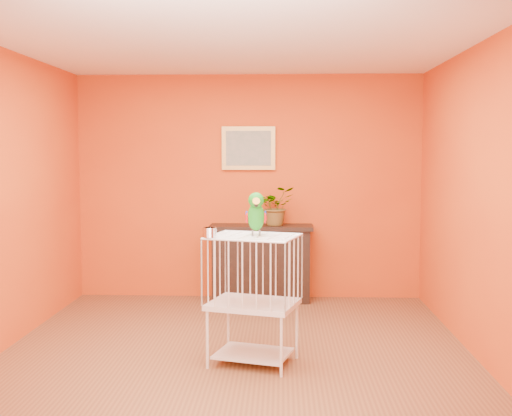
{
  "coord_description": "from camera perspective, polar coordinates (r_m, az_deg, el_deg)",
  "views": [
    {
      "loc": [
        0.38,
        -5.22,
        1.71
      ],
      "look_at": [
        0.18,
        -0.21,
        1.27
      ],
      "focal_mm": 45.0,
      "sensor_mm": 36.0,
      "label": 1
    }
  ],
  "objects": [
    {
      "name": "room_shell",
      "position": [
        5.24,
        -1.93,
        3.65
      ],
      "size": [
        4.5,
        4.5,
        4.5
      ],
      "color": "#CF4A13",
      "rests_on": "ground"
    },
    {
      "name": "birdcage",
      "position": [
        5.19,
        -0.25,
        -7.97
      ],
      "size": [
        0.79,
        0.68,
        1.04
      ],
      "rotation": [
        0.0,
        0.0,
        -0.28
      ],
      "color": "silver",
      "rests_on": "ground"
    },
    {
      "name": "ground",
      "position": [
        5.51,
        -1.88,
        -13.06
      ],
      "size": [
        4.5,
        4.5,
        0.0
      ],
      "primitive_type": "plane",
      "color": "brown",
      "rests_on": "ground"
    },
    {
      "name": "framed_picture",
      "position": [
        7.45,
        -0.67,
        5.34
      ],
      "size": [
        0.62,
        0.04,
        0.5
      ],
      "color": "#BC8D43",
      "rests_on": "room_shell"
    },
    {
      "name": "feed_cup",
      "position": [
        4.99,
        -4.14,
        -2.16
      ],
      "size": [
        0.11,
        0.11,
        0.08
      ],
      "primitive_type": "cylinder",
      "color": "silver",
      "rests_on": "birdcage"
    },
    {
      "name": "potted_plant",
      "position": [
        7.24,
        1.77,
        -0.25
      ],
      "size": [
        0.54,
        0.56,
        0.34
      ],
      "primitive_type": "imported",
      "rotation": [
        0.0,
        0.0,
        0.4
      ],
      "color": "#26722D",
      "rests_on": "console_cabinet"
    },
    {
      "name": "console_cabinet",
      "position": [
        7.38,
        0.45,
        -4.91
      ],
      "size": [
        1.18,
        0.42,
        0.87
      ],
      "color": "black",
      "rests_on": "ground"
    },
    {
      "name": "parrot",
      "position": [
        5.07,
        0.0,
        -0.5
      ],
      "size": [
        0.17,
        0.31,
        0.35
      ],
      "rotation": [
        0.0,
        0.0,
        0.05
      ],
      "color": "#59544C",
      "rests_on": "birdcage"
    }
  ]
}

